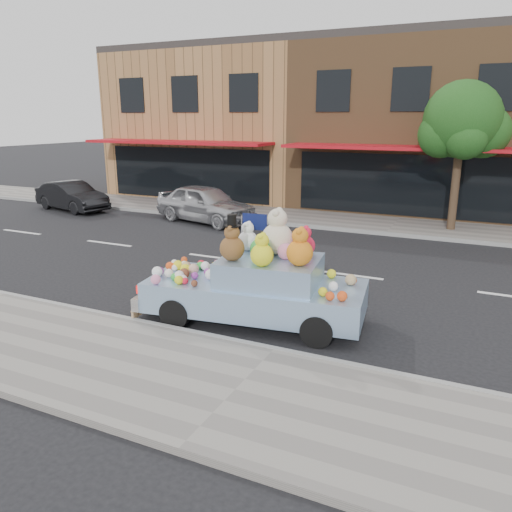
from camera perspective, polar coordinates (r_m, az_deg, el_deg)
The scene contains 11 objects.
ground at distance 13.30m, azimuth 10.56°, elevation -2.16°, with size 120.00×120.00×0.00m, color black.
near_sidewalk at distance 7.66m, azimuth -2.39°, elevation -15.36°, with size 60.00×3.00×0.12m, color gray.
far_sidewalk at distance 19.46m, azimuth 15.47°, elevation 3.36°, with size 60.00×3.00×0.12m, color gray.
near_kerb at distance 8.85m, azimuth 2.15°, elevation -10.80°, with size 60.00×0.12×0.13m, color gray.
far_kerb at distance 18.02m, azimuth 14.64°, elevation 2.48°, with size 60.00×0.12×0.13m, color gray.
storefront_left at distance 27.57m, azimuth -3.38°, elevation 14.84°, with size 10.00×9.80×7.30m.
storefront_mid at distance 24.48m, azimuth 18.39°, elevation 14.01°, with size 10.00×9.80×7.30m.
street_tree at distance 18.90m, azimuth 22.53°, elevation 13.54°, with size 3.00×2.70×5.22m.
car_silver at distance 19.70m, azimuth -5.80°, elevation 5.99°, with size 1.73×4.30×1.47m, color #B3B3B8.
car_dark at distance 23.59m, azimuth -20.31°, elevation 6.44°, with size 1.34×3.85×1.27m, color black.
art_car at distance 9.92m, azimuth 0.10°, elevation -3.16°, with size 4.67×2.32×2.28m.
Camera 1 is at (3.05, -12.32, 4.00)m, focal length 35.00 mm.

